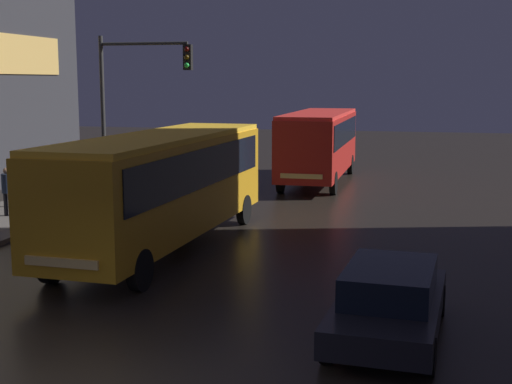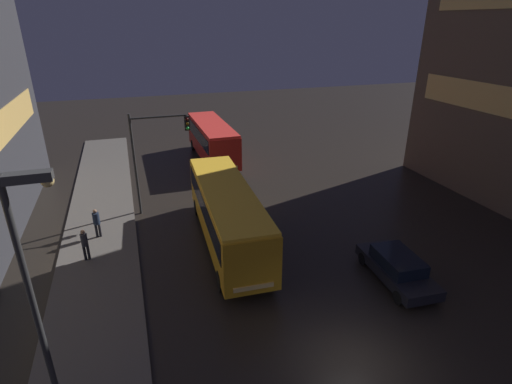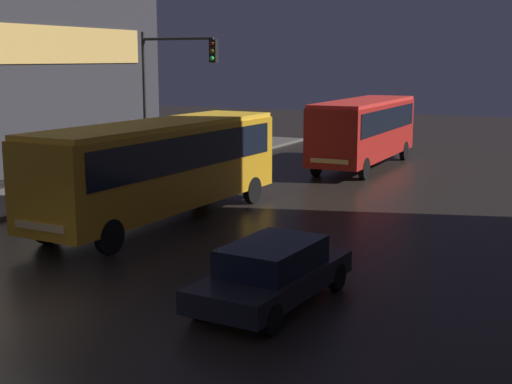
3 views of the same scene
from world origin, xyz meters
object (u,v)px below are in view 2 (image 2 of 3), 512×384
object	(u,v)px
car_taxi	(397,267)
bus_far	(212,138)
bus_near	(227,210)
pedestrian_near	(85,243)
pedestrian_mid	(96,221)
traffic_light_main	(153,146)
street_lamp_sidewalk	(34,271)

from	to	relation	value
car_taxi	bus_far	bearing A→B (deg)	-74.00
bus_near	pedestrian_near	distance (m)	7.40
bus_far	pedestrian_mid	xyz separation A→B (m)	(-9.22, -11.73, -0.91)
bus_near	car_taxi	distance (m)	9.03
bus_near	pedestrian_near	size ratio (longest dim) A/B	6.49
bus_near	pedestrian_mid	xyz separation A→B (m)	(-6.85, 2.77, -0.90)
bus_far	pedestrian_near	xyz separation A→B (m)	(-9.69, -14.07, -0.93)
bus_near	traffic_light_main	bearing A→B (deg)	-56.80
pedestrian_mid	traffic_light_main	bearing A→B (deg)	3.63
bus_far	car_taxi	xyz separation A→B (m)	(4.39, -20.33, -1.34)
pedestrian_near	pedestrian_mid	bearing A→B (deg)	40.73
bus_near	street_lamp_sidewalk	xyz separation A→B (m)	(-7.34, -8.70, 3.35)
bus_far	traffic_light_main	bearing A→B (deg)	58.31
bus_near	pedestrian_near	bearing A→B (deg)	-0.64
traffic_light_main	street_lamp_sidewalk	size ratio (longest dim) A/B	0.81
bus_near	pedestrian_mid	world-z (taller)	bus_near
pedestrian_near	bus_far	bearing A→B (deg)	17.69
car_taxi	street_lamp_sidewalk	bearing A→B (deg)	15.32
car_taxi	street_lamp_sidewalk	xyz separation A→B (m)	(-14.10, -2.87, 4.68)
car_taxi	pedestrian_mid	distance (m)	16.10
bus_near	traffic_light_main	xyz separation A→B (m)	(-3.19, 5.43, 2.33)
bus_far	pedestrian_near	size ratio (longest dim) A/B	5.79
bus_near	pedestrian_near	xyz separation A→B (m)	(-7.33, 0.43, -0.91)
street_lamp_sidewalk	bus_near	bearing A→B (deg)	49.85
car_taxi	traffic_light_main	distance (m)	15.47
bus_far	traffic_light_main	size ratio (longest dim) A/B	1.54
traffic_light_main	street_lamp_sidewalk	world-z (taller)	street_lamp_sidewalk
bus_far	street_lamp_sidewalk	bearing A→B (deg)	67.12
bus_far	pedestrian_mid	world-z (taller)	bus_far
pedestrian_near	pedestrian_mid	distance (m)	2.39
bus_near	car_taxi	world-z (taller)	bus_near
bus_far	street_lamp_sidewalk	xyz separation A→B (m)	(-9.71, -23.20, 3.33)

